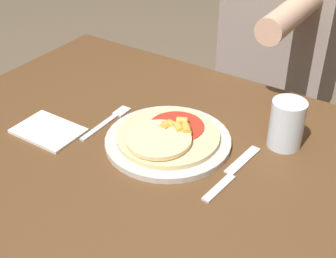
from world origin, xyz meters
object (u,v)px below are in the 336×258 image
object	(u,v)px
fork	(109,121)
knife	(231,173)
dining_table	(150,189)
person_diner	(280,44)
pizza	(167,136)
plate	(168,141)
drinking_glass	(287,124)

from	to	relation	value
fork	knife	size ratio (longest dim) A/B	0.79
dining_table	knife	xyz separation A→B (m)	(0.19, 0.04, 0.11)
fork	person_diner	distance (m)	0.69
dining_table	pizza	distance (m)	0.14
pizza	fork	size ratio (longest dim) A/B	1.36
plate	knife	distance (m)	0.18
dining_table	drinking_glass	distance (m)	0.35
plate	dining_table	bearing A→B (deg)	-101.52
pizza	knife	size ratio (longest dim) A/B	1.08
dining_table	drinking_glass	world-z (taller)	drinking_glass
fork	dining_table	bearing A→B (deg)	-18.81
pizza	drinking_glass	bearing A→B (deg)	33.25
knife	drinking_glass	size ratio (longest dim) A/B	1.94
plate	person_diner	bearing A→B (deg)	89.33
fork	drinking_glass	size ratio (longest dim) A/B	1.54
plate	pizza	xyz separation A→B (m)	(0.00, -0.01, 0.02)
plate	drinking_glass	distance (m)	0.27
pizza	person_diner	bearing A→B (deg)	89.37
plate	pizza	distance (m)	0.02
plate	drinking_glass	bearing A→B (deg)	32.27
drinking_glass	person_diner	distance (m)	0.56
drinking_glass	person_diner	bearing A→B (deg)	112.84
knife	drinking_glass	bearing A→B (deg)	72.55
fork	plate	bearing A→B (deg)	0.86
dining_table	pizza	bearing A→B (deg)	76.96
person_diner	plate	bearing A→B (deg)	-90.67
plate	fork	xyz separation A→B (m)	(-0.17, -0.00, -0.00)
fork	drinking_glass	distance (m)	0.43
fork	knife	distance (m)	0.35
dining_table	knife	world-z (taller)	knife
dining_table	fork	distance (m)	0.20
fork	knife	world-z (taller)	same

